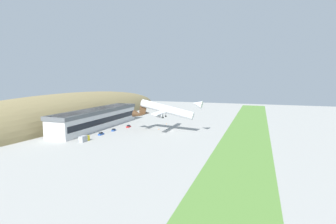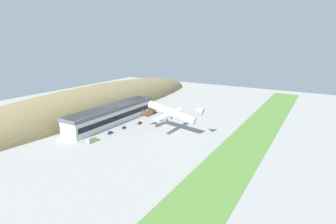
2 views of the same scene
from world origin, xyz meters
name	(u,v)px [view 1 (image 1 of 2)]	position (x,y,z in m)	size (l,w,h in m)	color
ground_plane	(170,131)	(0.00, 0.00, 0.00)	(394.54, 394.54, 0.00)	#9E9E99
grass_strip_foreground	(246,136)	(0.00, -46.23, 0.04)	(355.08, 25.29, 0.08)	#568438
hill_backdrop	(70,120)	(13.00, 87.40, 0.00)	(308.54, 52.13, 43.20)	olive
terminal_building	(98,117)	(-5.23, 49.30, 7.19)	(80.60, 15.69, 12.66)	silver
cargo_airplane	(165,110)	(-1.90, 2.25, 13.59)	(33.63, 45.65, 13.88)	silver
service_car_0	(128,126)	(2.39, 30.38, 0.63)	(4.56, 2.21, 1.52)	#B21E1E
service_car_1	(101,134)	(-24.32, 34.25, 0.65)	(4.42, 1.93, 1.58)	#264C99
service_car_2	(114,130)	(-11.67, 33.40, 0.59)	(3.88, 2.00, 1.42)	#264C99
fuel_truck	(84,139)	(-40.90, 33.53, 1.50)	(6.18, 2.60, 3.13)	gold
traffic_cone_0	(166,124)	(22.15, 10.18, 0.28)	(0.52, 0.52, 0.58)	orange
traffic_cone_1	(159,129)	(1.86, 8.07, 0.28)	(0.52, 0.52, 0.58)	orange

